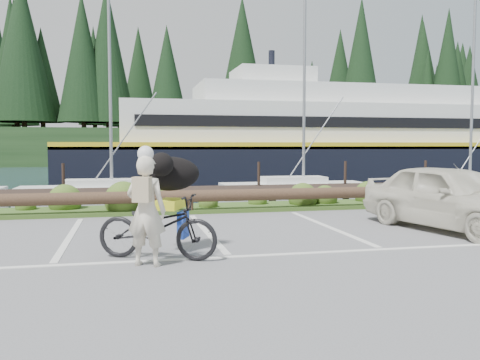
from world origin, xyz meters
name	(u,v)px	position (x,y,z in m)	size (l,w,h in m)	color
ground	(225,252)	(0.00, 0.00, 0.00)	(72.00, 72.00, 0.00)	slate
harbor_backdrop	(139,155)	(0.40, 78.42, 0.00)	(170.00, 160.00, 30.00)	#192C3D
vegetation_strip	(187,209)	(0.00, 5.30, 0.05)	(34.00, 1.60, 0.10)	#3D5B21
log_rail	(190,214)	(0.00, 4.60, 0.00)	(32.00, 0.30, 0.60)	#443021
bicycle	(157,227)	(-1.09, -0.28, 0.49)	(0.65, 1.88, 0.99)	black
cyclist	(146,211)	(-1.27, -0.68, 0.79)	(0.58, 0.38, 1.59)	beige
dog	(170,174)	(-0.85, 0.27, 1.26)	(0.96, 0.47, 0.56)	black
parked_car	(451,197)	(4.88, 1.08, 0.68)	(1.59, 3.96, 1.35)	beige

